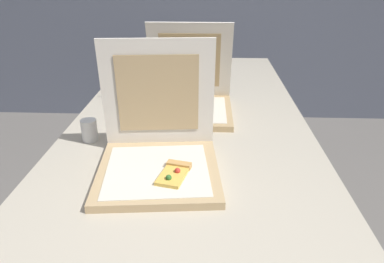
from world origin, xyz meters
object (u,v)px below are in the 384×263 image
cup_white_near_center (89,130)px  cup_white_far (156,86)px  pizza_box_middle (189,100)px  table (189,139)px  pizza_box_front (159,153)px

cup_white_near_center → cup_white_far: 0.51m
cup_white_near_center → cup_white_far: bearing=71.8°
pizza_box_middle → table: bearing=-88.1°
pizza_box_front → pizza_box_middle: size_ratio=1.07×
pizza_box_front → pizza_box_middle: pizza_box_front is taller
pizza_box_front → cup_white_near_center: size_ratio=4.99×
pizza_box_front → pizza_box_middle: (0.06, 0.46, -0.00)m
pizza_box_front → table: bearing=71.9°
pizza_box_middle → cup_white_far: bearing=127.7°
pizza_box_front → cup_white_far: size_ratio=4.99×
table → cup_white_near_center: cup_white_near_center is taller
table → cup_white_far: size_ratio=29.35×
table → cup_white_far: cup_white_far is taller
pizza_box_middle → cup_white_near_center: pizza_box_middle is taller
pizza_box_middle → cup_white_far: pizza_box_middle is taller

